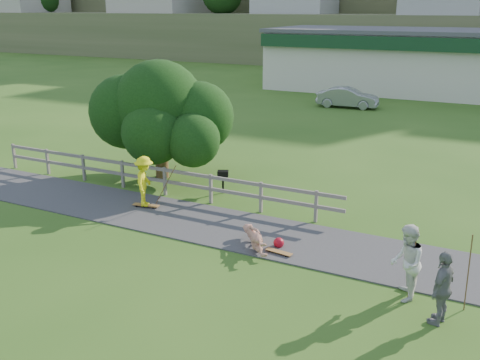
{
  "coord_description": "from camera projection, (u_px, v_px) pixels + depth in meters",
  "views": [
    {
      "loc": [
        7.16,
        -12.59,
        6.83
      ],
      "look_at": [
        -0.16,
        2.0,
        1.53
      ],
      "focal_mm": 40.0,
      "sensor_mm": 36.0,
      "label": 1
    }
  ],
  "objects": [
    {
      "name": "strip_mall",
      "position": [
        469.0,
        62.0,
        43.08
      ],
      "size": [
        32.5,
        10.75,
        5.1
      ],
      "color": "silver",
      "rests_on": "ground"
    },
    {
      "name": "helmet",
      "position": [
        279.0,
        243.0,
        15.88
      ],
      "size": [
        0.32,
        0.32,
        0.32
      ],
      "primitive_type": "sphere",
      "color": "#AD0E1E",
      "rests_on": "ground"
    },
    {
      "name": "longboard_rider",
      "position": [
        146.0,
        206.0,
        19.05
      ],
      "size": [
        1.0,
        0.41,
        0.11
      ],
      "primitive_type": null,
      "rotation": [
        0.0,
        0.0,
        0.18
      ],
      "color": "olive",
      "rests_on": "ground"
    },
    {
      "name": "spectator_b",
      "position": [
        442.0,
        288.0,
        11.87
      ],
      "size": [
        0.68,
        1.11,
        1.76
      ],
      "primitive_type": "imported",
      "rotation": [
        0.0,
        0.0,
        4.45
      ],
      "color": "slate",
      "rests_on": "ground"
    },
    {
      "name": "tree",
      "position": [
        160.0,
        130.0,
        21.9
      ],
      "size": [
        5.86,
        5.86,
        4.02
      ],
      "primitive_type": null,
      "color": "black",
      "rests_on": "ground"
    },
    {
      "name": "skater_rider",
      "position": [
        145.0,
        184.0,
        18.79
      ],
      "size": [
        1.08,
        1.33,
        1.8
      ],
      "primitive_type": "imported",
      "rotation": [
        0.0,
        0.0,
        1.99
      ],
      "color": "#F2F416",
      "rests_on": "ground"
    },
    {
      "name": "fence",
      "position": [
        151.0,
        175.0,
        20.42
      ],
      "size": [
        15.05,
        0.1,
        1.1
      ],
      "color": "slate",
      "rests_on": "ground"
    },
    {
      "name": "skater_fallen",
      "position": [
        256.0,
        238.0,
        15.79
      ],
      "size": [
        1.61,
        1.44,
        0.64
      ],
      "primitive_type": "imported",
      "rotation": [
        0.0,
        0.0,
        0.69
      ],
      "color": "tan",
      "rests_on": "ground"
    },
    {
      "name": "pole_spec_left",
      "position": [
        412.0,
        268.0,
        12.86
      ],
      "size": [
        0.03,
        0.03,
        1.68
      ],
      "primitive_type": "cylinder",
      "color": "brown",
      "rests_on": "ground"
    },
    {
      "name": "car_silver",
      "position": [
        348.0,
        98.0,
        37.9
      ],
      "size": [
        4.42,
        1.89,
        1.42
      ],
      "primitive_type": "imported",
      "rotation": [
        0.0,
        0.0,
        1.66
      ],
      "color": "#9B9DA2",
      "rests_on": "ground"
    },
    {
      "name": "longboard_fallen",
      "position": [
        279.0,
        253.0,
        15.45
      ],
      "size": [
        0.83,
        0.29,
        0.09
      ],
      "primitive_type": null,
      "rotation": [
        0.0,
        0.0,
        -0.12
      ],
      "color": "olive",
      "rests_on": "ground"
    },
    {
      "name": "pole_rider",
      "position": [
        165.0,
        182.0,
        18.86
      ],
      "size": [
        0.03,
        0.03,
        1.9
      ],
      "primitive_type": "cylinder",
      "color": "brown",
      "rests_on": "ground"
    },
    {
      "name": "pole_spec_right",
      "position": [
        468.0,
        273.0,
        12.36
      ],
      "size": [
        0.03,
        0.03,
        1.93
      ],
      "primitive_type": "cylinder",
      "color": "brown",
      "rests_on": "ground"
    },
    {
      "name": "spectator_a",
      "position": [
        407.0,
        263.0,
        12.87
      ],
      "size": [
        0.92,
        1.07,
        1.92
      ],
      "primitive_type": "imported",
      "rotation": [
        0.0,
        0.0,
        4.94
      ],
      "color": "silver",
      "rests_on": "ground"
    },
    {
      "name": "ground",
      "position": [
        215.0,
        248.0,
        15.87
      ],
      "size": [
        260.0,
        260.0,
        0.0
      ],
      "primitive_type": "plane",
      "color": "#2E5819",
      "rests_on": "ground"
    },
    {
      "name": "path",
      "position": [
        238.0,
        230.0,
        17.14
      ],
      "size": [
        34.0,
        3.0,
        0.04
      ],
      "primitive_type": "cube",
      "color": "#38383A",
      "rests_on": "ground"
    },
    {
      "name": "bbq",
      "position": [
        223.0,
        182.0,
        20.46
      ],
      "size": [
        0.5,
        0.45,
        0.89
      ],
      "primitive_type": null,
      "rotation": [
        0.0,
        0.0,
        0.42
      ],
      "color": "black",
      "rests_on": "ground"
    }
  ]
}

